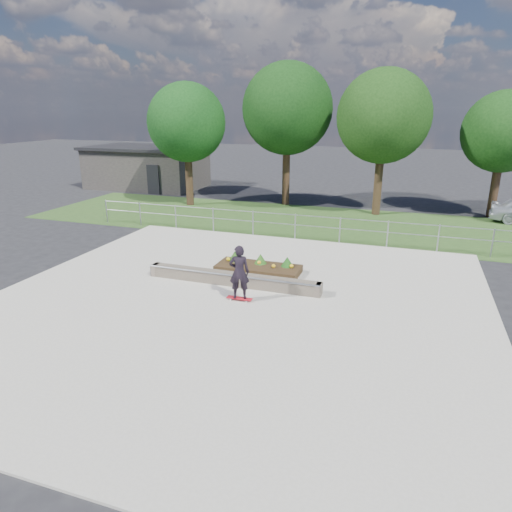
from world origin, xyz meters
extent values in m
plane|color=black|center=(0.00, 0.00, 0.00)|extent=(120.00, 120.00, 0.00)
cube|color=#27431A|center=(0.00, 11.00, 0.01)|extent=(30.00, 8.00, 0.02)
cube|color=#A39E91|center=(0.00, 0.00, 0.03)|extent=(15.00, 15.00, 0.06)
cylinder|color=#999DA2|center=(-10.00, 7.50, 0.60)|extent=(0.06, 0.06, 1.20)
cylinder|color=#909398|center=(-8.00, 7.50, 0.60)|extent=(0.06, 0.06, 1.20)
cylinder|color=gray|center=(-6.00, 7.50, 0.60)|extent=(0.06, 0.06, 1.20)
cylinder|color=gray|center=(-4.00, 7.50, 0.60)|extent=(0.06, 0.06, 1.20)
cylinder|color=gray|center=(-2.00, 7.50, 0.60)|extent=(0.06, 0.06, 1.20)
cylinder|color=gray|center=(0.00, 7.50, 0.60)|extent=(0.06, 0.06, 1.20)
cylinder|color=gray|center=(2.00, 7.50, 0.60)|extent=(0.06, 0.06, 1.20)
cylinder|color=#989CA0|center=(4.00, 7.50, 0.60)|extent=(0.06, 0.06, 1.20)
cylinder|color=#9A9DA3|center=(6.00, 7.50, 0.60)|extent=(0.06, 0.06, 1.20)
cylinder|color=gray|center=(8.00, 7.50, 0.60)|extent=(0.06, 0.06, 1.20)
cylinder|color=#9A9DA3|center=(0.00, 7.50, 1.15)|extent=(20.00, 0.04, 0.04)
cylinder|color=#9A9EA2|center=(0.00, 7.50, 0.70)|extent=(20.00, 0.04, 0.04)
cube|color=#2F2C2A|center=(-14.00, 18.00, 1.40)|extent=(8.00, 5.00, 2.80)
cube|color=black|center=(-14.00, 18.00, 2.90)|extent=(8.40, 5.40, 0.20)
cube|color=black|center=(-12.00, 15.45, 1.00)|extent=(0.90, 0.10, 2.00)
cylinder|color=black|center=(-8.00, 13.00, 1.46)|extent=(0.44, 0.44, 2.93)
sphere|color=black|center=(-8.00, 13.00, 4.88)|extent=(4.55, 4.55, 4.55)
cylinder|color=#301D13|center=(-2.50, 15.00, 1.69)|extent=(0.44, 0.44, 3.38)
sphere|color=black|center=(-2.50, 15.00, 5.62)|extent=(5.25, 5.25, 5.25)
cylinder|color=black|center=(3.00, 14.00, 1.57)|extent=(0.44, 0.44, 3.15)
sphere|color=black|center=(3.00, 14.00, 5.25)|extent=(4.90, 4.90, 4.90)
cylinder|color=#311E13|center=(9.00, 15.50, 1.35)|extent=(0.44, 0.44, 2.70)
sphere|color=black|center=(9.00, 15.50, 4.50)|extent=(4.20, 4.20, 4.20)
cube|color=brown|center=(-0.58, 1.35, 0.26)|extent=(6.00, 0.40, 0.40)
cylinder|color=#96999E|center=(-0.58, 1.15, 0.46)|extent=(6.00, 0.06, 0.06)
cube|color=brown|center=(-3.48, 1.35, 0.26)|extent=(0.15, 0.42, 0.40)
cube|color=brown|center=(2.32, 1.35, 0.26)|extent=(0.15, 0.42, 0.40)
cube|color=black|center=(-0.15, 2.78, 0.18)|extent=(3.00, 1.20, 0.25)
sphere|color=yellow|center=(-1.35, 2.88, 0.39)|extent=(0.14, 0.14, 0.14)
sphere|color=gold|center=(-0.75, 2.68, 0.39)|extent=(0.14, 0.14, 0.14)
sphere|color=yellow|center=(-0.15, 2.88, 0.39)|extent=(0.14, 0.14, 0.14)
sphere|color=gold|center=(0.45, 2.68, 0.39)|extent=(0.14, 0.14, 0.14)
sphere|color=yellow|center=(1.05, 2.88, 0.39)|extent=(0.14, 0.14, 0.14)
cone|color=#1E4513|center=(-1.15, 3.03, 0.49)|extent=(0.44, 0.44, 0.36)
cone|color=#204D16|center=(-0.15, 3.03, 0.49)|extent=(0.44, 0.44, 0.36)
cone|color=#164413|center=(0.85, 3.03, 0.49)|extent=(0.44, 0.44, 0.36)
cylinder|color=white|center=(-0.15, 0.11, 0.09)|extent=(0.05, 0.03, 0.05)
cylinder|color=white|center=(-0.15, 0.29, 0.09)|extent=(0.05, 0.03, 0.05)
cylinder|color=silver|center=(0.37, 0.11, 0.09)|extent=(0.05, 0.03, 0.05)
cylinder|color=silver|center=(0.37, 0.29, 0.09)|extent=(0.05, 0.03, 0.05)
cylinder|color=gray|center=(-0.15, 0.20, 0.11)|extent=(0.02, 0.18, 0.02)
cylinder|color=#A6A5AB|center=(0.37, 0.20, 0.11)|extent=(0.02, 0.18, 0.02)
cube|color=#B01521|center=(0.11, 0.20, 0.13)|extent=(0.80, 0.21, 0.02)
imported|color=black|center=(0.11, 0.20, 0.98)|extent=(0.70, 0.56, 1.68)
camera|label=1|loc=(4.75, -11.81, 5.68)|focal=32.00mm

